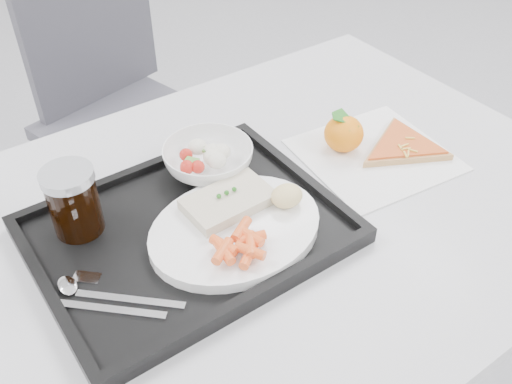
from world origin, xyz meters
The scene contains 14 objects.
table centered at (0.00, 0.30, 0.68)m, with size 1.20×0.80×0.75m.
chair centered at (0.13, 1.14, 0.54)m, with size 0.51×0.51×0.93m.
tray centered at (-0.09, 0.31, 0.76)m, with size 0.45×0.35×0.03m.
dinner_plate centered at (-0.03, 0.26, 0.77)m, with size 0.27×0.27×0.02m.
fish_fillet centered at (-0.02, 0.30, 0.79)m, with size 0.14×0.09×0.03m.
bread_roll centered at (0.06, 0.25, 0.80)m, with size 0.06×0.06×0.03m.
salad_bowl centered at (0.02, 0.42, 0.79)m, with size 0.15×0.15×0.05m.
cola_glass centered at (-0.22, 0.41, 0.82)m, with size 0.08×0.08×0.11m.
cutlery centered at (-0.25, 0.26, 0.77)m, with size 0.14×0.15×0.01m.
napkin centered at (0.29, 0.30, 0.75)m, with size 0.27×0.27×0.00m.
tangerine centered at (0.26, 0.34, 0.79)m, with size 0.09×0.09×0.07m.
pizza_slice centered at (0.35, 0.28, 0.76)m, with size 0.20×0.20×0.02m.
carrot_pile centered at (-0.06, 0.21, 0.80)m, with size 0.09×0.08×0.02m.
salad_contents centered at (0.01, 0.41, 0.80)m, with size 0.10×0.08×0.03m.
Camera 1 is at (-0.36, -0.26, 1.37)m, focal length 40.00 mm.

